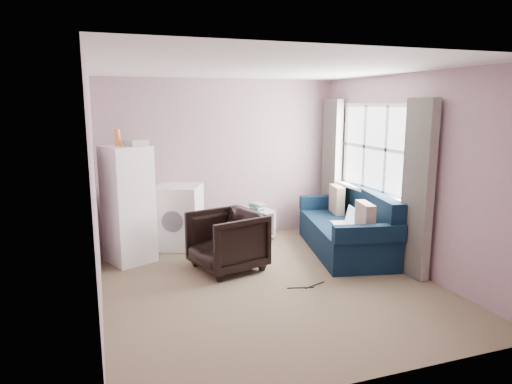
{
  "coord_description": "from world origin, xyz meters",
  "views": [
    {
      "loc": [
        -1.85,
        -4.84,
        2.12
      ],
      "look_at": [
        0.05,
        0.6,
        1.0
      ],
      "focal_mm": 32.0,
      "sensor_mm": 36.0,
      "label": 1
    }
  ],
  "objects_px": {
    "sofa": "(349,229)",
    "fridge": "(128,204)",
    "side_table": "(257,222)",
    "washing_machine": "(178,215)",
    "armchair": "(227,238)"
  },
  "relations": [
    {
      "from": "sofa",
      "to": "fridge",
      "type": "bearing_deg",
      "value": -179.26
    },
    {
      "from": "fridge",
      "to": "side_table",
      "type": "relative_size",
      "value": 3.06
    },
    {
      "from": "washing_machine",
      "to": "side_table",
      "type": "relative_size",
      "value": 1.59
    },
    {
      "from": "sofa",
      "to": "armchair",
      "type": "bearing_deg",
      "value": -164.26
    },
    {
      "from": "fridge",
      "to": "sofa",
      "type": "height_order",
      "value": "fridge"
    },
    {
      "from": "sofa",
      "to": "side_table",
      "type": "bearing_deg",
      "value": 148.08
    },
    {
      "from": "fridge",
      "to": "side_table",
      "type": "xyz_separation_m",
      "value": [
        1.97,
        0.41,
        -0.53
      ]
    },
    {
      "from": "washing_machine",
      "to": "side_table",
      "type": "xyz_separation_m",
      "value": [
        1.24,
        -0.02,
        -0.21
      ]
    },
    {
      "from": "washing_machine",
      "to": "sofa",
      "type": "height_order",
      "value": "washing_machine"
    },
    {
      "from": "side_table",
      "to": "sofa",
      "type": "height_order",
      "value": "sofa"
    },
    {
      "from": "washing_machine",
      "to": "sofa",
      "type": "distance_m",
      "value": 2.53
    },
    {
      "from": "armchair",
      "to": "side_table",
      "type": "relative_size",
      "value": 1.43
    },
    {
      "from": "fridge",
      "to": "armchair",
      "type": "bearing_deg",
      "value": -56.47
    },
    {
      "from": "washing_machine",
      "to": "side_table",
      "type": "distance_m",
      "value": 1.26
    },
    {
      "from": "washing_machine",
      "to": "side_table",
      "type": "bearing_deg",
      "value": 23.02
    }
  ]
}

